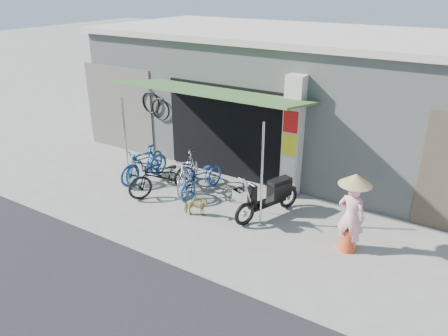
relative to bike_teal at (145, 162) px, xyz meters
The scene contains 13 objects.
ground 3.20m from the bike_teal, 24.00° to the right, with size 80.00×80.00×0.00m, color gray.
bicycle_shop 4.97m from the bike_teal, 52.82° to the left, with size 12.30×5.30×3.66m.
shop_pillar 4.06m from the bike_teal, 17.22° to the left, with size 0.42×0.44×3.00m.
awning 2.89m from the bike_teal, ahead, with size 4.60×1.88×2.72m.
neighbour_left 2.62m from the bike_teal, 148.29° to the left, with size 2.60×0.06×2.60m, color #6B665B.
bike_teal is the anchor object (origin of this frame).
bike_blue 0.22m from the bike_teal, 54.22° to the right, with size 0.44×1.57×0.95m, color navy.
bike_black 1.18m from the bike_teal, 26.57° to the right, with size 0.63×1.81×0.95m, color black.
bike_silver 1.45m from the bike_teal, ahead, with size 0.47×1.65×0.99m, color silver.
bike_navy 1.87m from the bike_teal, ahead, with size 0.59×1.68×0.88m, color #22519D.
street_dog 2.61m from the bike_teal, 23.05° to the right, with size 0.26×0.57×0.48m, color tan.
moped 3.78m from the bike_teal, ahead, with size 0.86×1.79×1.05m.
nun 5.76m from the bike_teal, ahead, with size 0.64×0.64×1.66m.
Camera 1 is at (4.65, -6.79, 5.00)m, focal length 35.00 mm.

